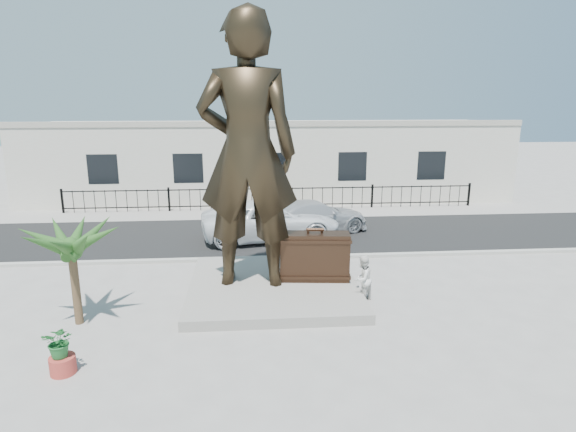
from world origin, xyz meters
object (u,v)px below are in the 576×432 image
object	(u,v)px
tourist	(363,279)
car_white	(271,220)
suitcase	(315,256)
statue	(247,153)

from	to	relation	value
tourist	car_white	size ratio (longest dim) A/B	0.24
suitcase	car_white	size ratio (longest dim) A/B	0.37
statue	car_white	bearing A→B (deg)	-94.29
statue	suitcase	bearing A→B (deg)	-174.00
car_white	tourist	bearing A→B (deg)	-167.49
statue	car_white	xyz separation A→B (m)	(0.91, 5.68, -3.52)
statue	car_white	size ratio (longest dim) A/B	1.38
statue	car_white	world-z (taller)	statue
statue	car_white	distance (m)	6.74
statue	tourist	bearing A→B (deg)	166.84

